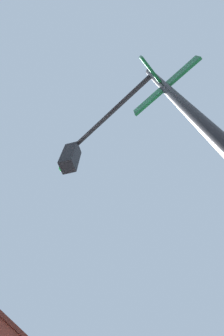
# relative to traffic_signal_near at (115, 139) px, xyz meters

# --- Properties ---
(traffic_signal_near) EXTENTS (1.67, 2.63, 6.19)m
(traffic_signal_near) POSITION_rel_traffic_signal_near_xyz_m (0.00, 0.00, 0.00)
(traffic_signal_near) COLOR black
(traffic_signal_near) RESTS_ON ground_plane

